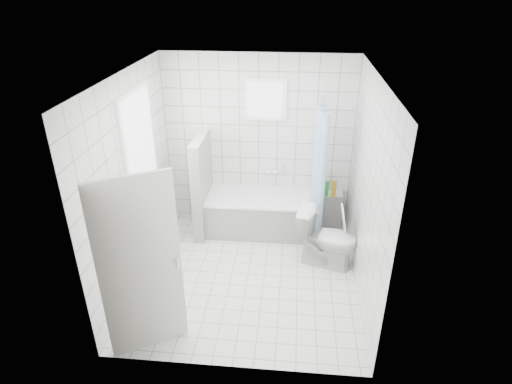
# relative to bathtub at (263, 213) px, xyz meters

# --- Properties ---
(ground) EXTENTS (3.00, 3.00, 0.00)m
(ground) POSITION_rel_bathtub_xyz_m (-0.11, -1.12, -0.29)
(ground) COLOR white
(ground) RESTS_ON ground
(ceiling) EXTENTS (3.00, 3.00, 0.00)m
(ceiling) POSITION_rel_bathtub_xyz_m (-0.11, -1.12, 2.31)
(ceiling) COLOR white
(ceiling) RESTS_ON ground
(wall_back) EXTENTS (2.80, 0.02, 2.60)m
(wall_back) POSITION_rel_bathtub_xyz_m (-0.11, 0.38, 1.01)
(wall_back) COLOR white
(wall_back) RESTS_ON ground
(wall_front) EXTENTS (2.80, 0.02, 2.60)m
(wall_front) POSITION_rel_bathtub_xyz_m (-0.11, -2.62, 1.01)
(wall_front) COLOR white
(wall_front) RESTS_ON ground
(wall_left) EXTENTS (0.02, 3.00, 2.60)m
(wall_left) POSITION_rel_bathtub_xyz_m (-1.51, -1.12, 1.01)
(wall_left) COLOR white
(wall_left) RESTS_ON ground
(wall_right) EXTENTS (0.02, 3.00, 2.60)m
(wall_right) POSITION_rel_bathtub_xyz_m (1.29, -1.12, 1.01)
(wall_right) COLOR white
(wall_right) RESTS_ON ground
(window_left) EXTENTS (0.01, 0.90, 1.40)m
(window_left) POSITION_rel_bathtub_xyz_m (-1.46, -0.82, 1.31)
(window_left) COLOR white
(window_left) RESTS_ON wall_left
(window_back) EXTENTS (0.50, 0.01, 0.50)m
(window_back) POSITION_rel_bathtub_xyz_m (-0.01, 0.33, 1.66)
(window_back) COLOR white
(window_back) RESTS_ON wall_back
(window_sill) EXTENTS (0.18, 1.02, 0.08)m
(window_sill) POSITION_rel_bathtub_xyz_m (-1.42, -0.82, 0.57)
(window_sill) COLOR white
(window_sill) RESTS_ON wall_left
(door) EXTENTS (0.71, 0.43, 2.00)m
(door) POSITION_rel_bathtub_xyz_m (-1.01, -2.41, 0.71)
(door) COLOR silver
(door) RESTS_ON ground
(bathtub) EXTENTS (1.68, 0.77, 0.58)m
(bathtub) POSITION_rel_bathtub_xyz_m (0.00, 0.00, 0.00)
(bathtub) COLOR white
(bathtub) RESTS_ON ground
(partition_wall) EXTENTS (0.15, 0.85, 1.50)m
(partition_wall) POSITION_rel_bathtub_xyz_m (-0.91, -0.05, 0.46)
(partition_wall) COLOR white
(partition_wall) RESTS_ON ground
(tiled_ledge) EXTENTS (0.40, 0.24, 0.55)m
(tiled_ledge) POSITION_rel_bathtub_xyz_m (1.00, 0.25, -0.02)
(tiled_ledge) COLOR white
(tiled_ledge) RESTS_ON ground
(toilet) EXTENTS (0.88, 0.65, 0.80)m
(toilet) POSITION_rel_bathtub_xyz_m (0.92, -0.78, 0.11)
(toilet) COLOR white
(toilet) RESTS_ON ground
(curtain_rod) EXTENTS (0.02, 0.80, 0.02)m
(curtain_rod) POSITION_rel_bathtub_xyz_m (0.78, -0.02, 1.71)
(curtain_rod) COLOR silver
(curtain_rod) RESTS_ON wall_back
(shower_curtain) EXTENTS (0.14, 0.48, 1.78)m
(shower_curtain) POSITION_rel_bathtub_xyz_m (0.78, -0.16, 0.81)
(shower_curtain) COLOR #437CC5
(shower_curtain) RESTS_ON curtain_rod
(tub_faucet) EXTENTS (0.18, 0.06, 0.06)m
(tub_faucet) POSITION_rel_bathtub_xyz_m (0.10, 0.33, 0.56)
(tub_faucet) COLOR silver
(tub_faucet) RESTS_ON wall_back
(sill_bottles) EXTENTS (0.15, 0.75, 0.33)m
(sill_bottles) POSITION_rel_bathtub_xyz_m (-1.41, -0.86, 0.74)
(sill_bottles) COLOR #2FD4C7
(sill_bottles) RESTS_ON window_sill
(ledge_bottles) EXTENTS (0.20, 0.19, 0.26)m
(ledge_bottles) POSITION_rel_bathtub_xyz_m (0.97, 0.21, 0.38)
(ledge_bottles) COLOR #BE3616
(ledge_bottles) RESTS_ON tiled_ledge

